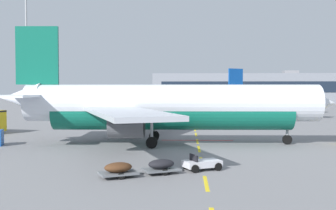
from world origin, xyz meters
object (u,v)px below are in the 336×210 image
object	(u,v)px
apron_light_mast_near	(26,32)
fuel_service_truck	(217,115)
airliner_foreground	(167,106)
baggage_train	(162,166)
airliner_mid_left	(274,100)

from	to	relation	value
apron_light_mast_near	fuel_service_truck	bearing A→B (deg)	-21.94
airliner_foreground	baggage_train	xyz separation A→B (m)	(0.39, -14.24, -3.42)
airliner_foreground	baggage_train	distance (m)	14.65
airliner_foreground	apron_light_mast_near	size ratio (longest dim) A/B	1.24
airliner_foreground	apron_light_mast_near	xyz separation A→B (m)	(-29.80, 36.44, 13.20)
airliner_foreground	fuel_service_truck	distance (m)	22.84
fuel_service_truck	apron_light_mast_near	xyz separation A→B (m)	(-36.72, 14.79, 15.51)
airliner_foreground	apron_light_mast_near	world-z (taller)	apron_light_mast_near
airliner_foreground	fuel_service_truck	size ratio (longest dim) A/B	4.80
airliner_mid_left	airliner_foreground	bearing A→B (deg)	-114.10
airliner_foreground	airliner_mid_left	xyz separation A→B (m)	(21.85, 48.86, -0.68)
airliner_foreground	fuel_service_truck	world-z (taller)	airliner_foreground
airliner_mid_left	baggage_train	distance (m)	66.70
airliner_mid_left	fuel_service_truck	distance (m)	31.08
baggage_train	apron_light_mast_near	size ratio (longest dim) A/B	0.30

